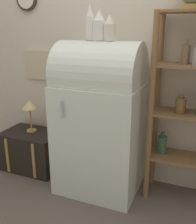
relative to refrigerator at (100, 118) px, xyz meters
name	(u,v)px	position (x,y,z in m)	size (l,w,h in m)	color
ground_plane	(90,199)	(0.00, -0.25, -0.73)	(12.00, 12.00, 0.00)	#60564C
wall_back	(112,47)	(0.00, 0.33, 0.62)	(7.00, 0.09, 2.70)	beige
refrigerator	(100,118)	(0.00, 0.00, 0.00)	(0.76, 0.64, 1.42)	silver
suitcase_trunk	(33,150)	(-0.84, 0.05, -0.52)	(0.62, 0.43, 0.43)	black
shelf_unit	(185,103)	(0.73, 0.12, 0.19)	(0.55, 0.32, 1.66)	olive
vase_left	(90,23)	(-0.09, -0.01, 0.83)	(0.07, 0.07, 0.30)	white
vase_center	(99,26)	(-0.01, 0.01, 0.81)	(0.11, 0.11, 0.25)	white
vase_right	(110,29)	(0.09, 0.00, 0.79)	(0.10, 0.10, 0.21)	silver
desk_lamp	(30,107)	(-0.85, 0.08, -0.02)	(0.16, 0.16, 0.36)	#AD8942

